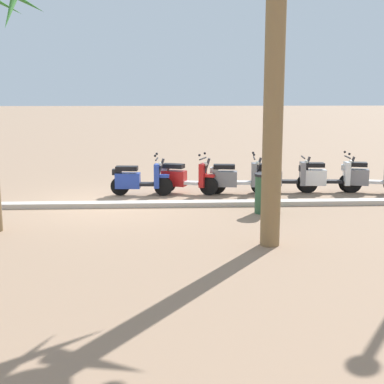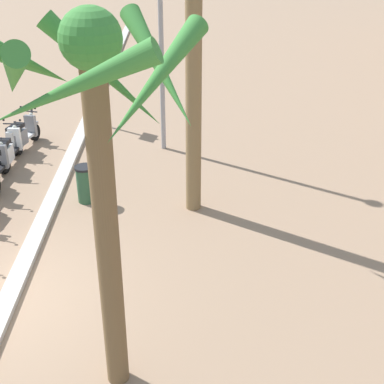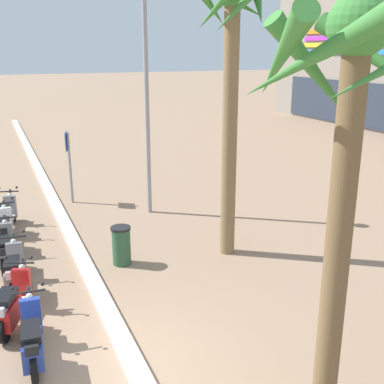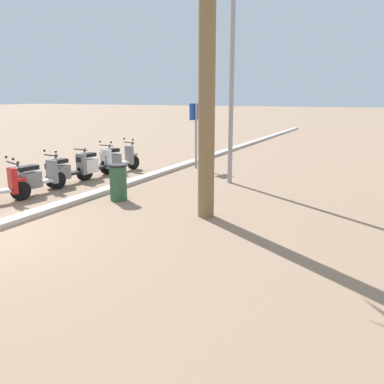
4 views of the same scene
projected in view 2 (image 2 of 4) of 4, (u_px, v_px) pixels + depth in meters
curb_strip at (10, 296)px, 10.41m from camera, size 60.00×0.36×0.12m
scooter_grey_mid_rear at (22, 135)px, 16.63m from camera, size 1.72×0.74×1.17m
scooter_white_far_back at (8, 151)px, 15.59m from camera, size 1.86×0.56×1.17m
crossing_sign at (99, 82)px, 17.97m from camera, size 0.59×0.18×2.40m
palm_tree_by_mall_entrance at (194, 4)px, 11.40m from camera, size 1.93×1.98×6.65m
palm_tree_far_corner at (96, 122)px, 6.72m from camera, size 2.63×2.68×5.62m
litter_bin at (86, 184)px, 13.68m from camera, size 0.48×0.48×0.95m
street_lamp at (160, 3)px, 14.98m from camera, size 0.36×0.36×7.03m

